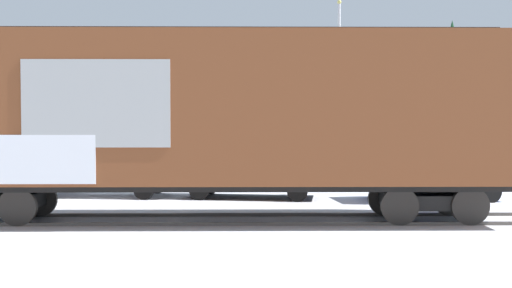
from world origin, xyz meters
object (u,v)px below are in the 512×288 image
Objects in this scene: flagpole at (339,61)px; parked_car_blue at (432,172)px; parked_car_white at (102,171)px; freight_car at (211,112)px; parked_car_black at (250,172)px.

flagpole is 8.45m from parked_car_blue.
parked_car_white is at bearing 177.25° from parked_car_blue.
freight_car is 3.15× the size of parked_car_white.
parked_car_black is at bearing -2.41° from parked_car_white.
freight_car is 8.13m from parked_car_blue.
parked_car_white is 1.01× the size of parked_car_black.
flagpole reaches higher than parked_car_blue.
flagpole is 1.61× the size of parked_car_white.
parked_car_blue is at bearing 33.81° from freight_car.
flagpole is at bearing 69.44° from freight_car.
flagpole reaches higher than parked_car_black.
freight_car is at bearing -98.31° from parked_car_black.
flagpole reaches higher than freight_car.
parked_car_blue reaches higher than parked_car_black.
parked_car_blue is at bearing -2.75° from parked_car_white.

